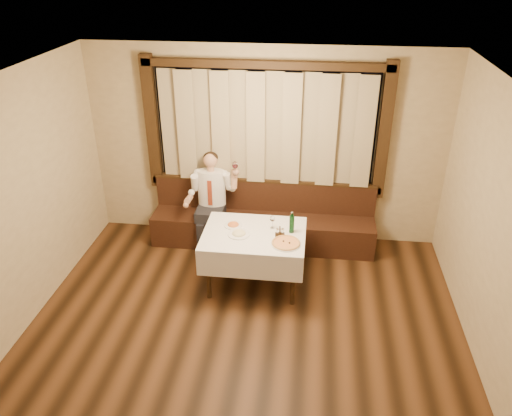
# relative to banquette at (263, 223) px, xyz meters

# --- Properties ---
(room) EXTENTS (5.01, 6.01, 2.81)m
(room) POSITION_rel_banquette_xyz_m (-0.00, -1.75, 1.19)
(room) COLOR black
(room) RESTS_ON ground
(banquette) EXTENTS (3.20, 0.61, 0.94)m
(banquette) POSITION_rel_banquette_xyz_m (0.00, 0.00, 0.00)
(banquette) COLOR black
(banquette) RESTS_ON ground
(dining_table) EXTENTS (1.27, 0.97, 0.76)m
(dining_table) POSITION_rel_banquette_xyz_m (0.00, -1.02, 0.34)
(dining_table) COLOR black
(dining_table) RESTS_ON ground
(pizza) EXTENTS (0.36, 0.36, 0.04)m
(pizza) POSITION_rel_banquette_xyz_m (0.41, -1.24, 0.46)
(pizza) COLOR white
(pizza) RESTS_ON dining_table
(pasta_red) EXTENTS (0.23, 0.23, 0.08)m
(pasta_red) POSITION_rel_banquette_xyz_m (-0.28, -0.88, 0.48)
(pasta_red) COLOR white
(pasta_red) RESTS_ON dining_table
(pasta_cream) EXTENTS (0.28, 0.28, 0.09)m
(pasta_cream) POSITION_rel_banquette_xyz_m (-0.18, -1.09, 0.48)
(pasta_cream) COLOR white
(pasta_cream) RESTS_ON dining_table
(green_bottle) EXTENTS (0.06, 0.06, 0.28)m
(green_bottle) POSITION_rel_banquette_xyz_m (0.46, -0.95, 0.57)
(green_bottle) COLOR #0E431B
(green_bottle) RESTS_ON dining_table
(table_wine_glass) EXTENTS (0.07, 0.07, 0.18)m
(table_wine_glass) POSITION_rel_banquette_xyz_m (0.21, -0.88, 0.58)
(table_wine_glass) COLOR white
(table_wine_glass) RESTS_ON dining_table
(cruet_caddy) EXTENTS (0.12, 0.07, 0.12)m
(cruet_caddy) POSITION_rel_banquette_xyz_m (0.32, -1.06, 0.49)
(cruet_caddy) COLOR black
(cruet_caddy) RESTS_ON dining_table
(seated_man) EXTENTS (0.75, 0.56, 1.38)m
(seated_man) POSITION_rel_banquette_xyz_m (-0.73, -0.09, 0.50)
(seated_man) COLOR black
(seated_man) RESTS_ON ground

